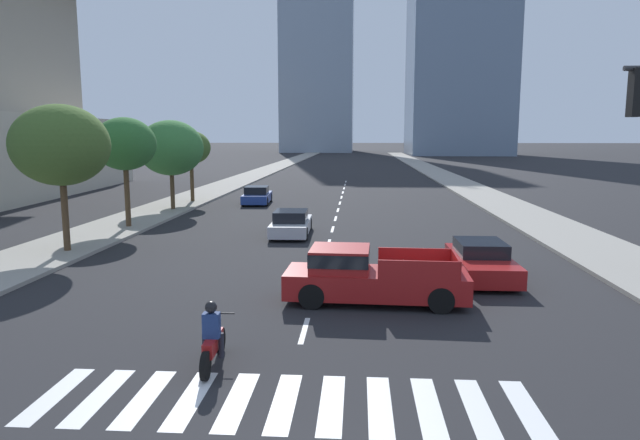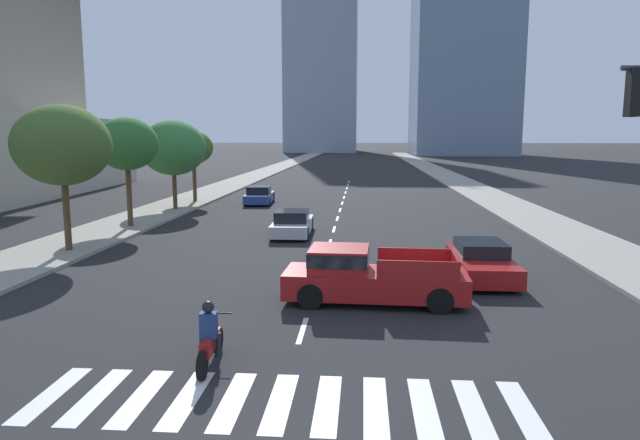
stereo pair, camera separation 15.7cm
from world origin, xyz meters
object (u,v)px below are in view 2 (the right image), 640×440
object	(u,v)px
street_tree_third	(173,148)
street_tree_fourth	(193,148)
street_tree_second	(127,144)
street_tree_nearest	(62,145)
pickup_truck	(366,276)
sedan_red_0	(481,261)
sedan_blue_2	(259,196)
sedan_silver_1	(292,224)
motorcycle_lead	(210,340)

from	to	relation	value
street_tree_third	street_tree_fourth	xyz separation A→B (m)	(0.00, 4.51, -0.08)
street_tree_second	street_tree_fourth	distance (m)	11.91
street_tree_nearest	street_tree_second	size ratio (longest dim) A/B	1.06
pickup_truck	sedan_red_0	bearing A→B (deg)	-138.56
sedan_blue_2	street_tree_fourth	distance (m)	6.05
sedan_silver_1	street_tree_second	size ratio (longest dim) A/B	0.79
street_tree_second	pickup_truck	bearing A→B (deg)	-45.18
pickup_truck	street_tree_fourth	size ratio (longest dim) A/B	1.06
pickup_truck	street_tree_fourth	distance (m)	27.92
pickup_truck	sedan_silver_1	size ratio (longest dim) A/B	1.20
sedan_red_0	pickup_truck	bearing A→B (deg)	-51.35
pickup_truck	sedan_silver_1	distance (m)	12.03
sedan_blue_2	motorcycle_lead	bearing A→B (deg)	-174.83
sedan_red_0	street_tree_fourth	size ratio (longest dim) A/B	0.89
sedan_red_0	street_tree_fourth	bearing A→B (deg)	-142.27
pickup_truck	street_tree_fourth	xyz separation A→B (m)	(-12.68, 24.66, 3.30)
pickup_truck	sedan_blue_2	distance (m)	25.66
pickup_truck	street_tree_second	size ratio (longest dim) A/B	0.95
motorcycle_lead	street_tree_fourth	xyz separation A→B (m)	(-9.26, 29.70, 3.53)
street_tree_nearest	street_tree_third	xyz separation A→B (m)	(0.00, 13.89, -0.40)
sedan_red_0	sedan_silver_1	world-z (taller)	sedan_red_0
motorcycle_lead	sedan_blue_2	bearing A→B (deg)	6.51
sedan_silver_1	street_tree_second	world-z (taller)	street_tree_second
pickup_truck	street_tree_second	distance (m)	18.37
sedan_red_0	street_tree_fourth	world-z (taller)	street_tree_fourth
sedan_red_0	sedan_blue_2	world-z (taller)	sedan_blue_2
sedan_blue_2	street_tree_fourth	size ratio (longest dim) A/B	0.83
sedan_silver_1	street_tree_second	bearing A→B (deg)	80.65
street_tree_nearest	street_tree_third	bearing A→B (deg)	90.00
street_tree_third	sedan_blue_2	bearing A→B (deg)	41.20
street_tree_nearest	street_tree_third	world-z (taller)	street_tree_nearest
motorcycle_lead	sedan_red_0	size ratio (longest dim) A/B	0.45
street_tree_second	motorcycle_lead	bearing A→B (deg)	-62.52
street_tree_nearest	street_tree_second	distance (m)	6.50
motorcycle_lead	street_tree_third	world-z (taller)	street_tree_third
street_tree_nearest	street_tree_second	world-z (taller)	street_tree_nearest
street_tree_nearest	street_tree_second	bearing A→B (deg)	90.00
sedan_red_0	street_tree_nearest	distance (m)	17.49
sedan_red_0	street_tree_second	size ratio (longest dim) A/B	0.79
street_tree_fourth	street_tree_second	bearing A→B (deg)	-90.00
motorcycle_lead	sedan_silver_1	xyz separation A→B (m)	(-0.25, 16.49, 0.00)
sedan_red_0	street_tree_nearest	size ratio (longest dim) A/B	0.75
sedan_silver_1	street_tree_third	xyz separation A→B (m)	(-9.01, 8.69, 3.61)
street_tree_second	street_tree_third	xyz separation A→B (m)	(0.00, 7.39, -0.35)
street_tree_fourth	street_tree_third	bearing A→B (deg)	-90.00
street_tree_fourth	sedan_silver_1	bearing A→B (deg)	-55.69
sedan_silver_1	street_tree_nearest	distance (m)	11.15
street_tree_second	street_tree_third	bearing A→B (deg)	90.00
sedan_silver_1	sedan_blue_2	xyz separation A→B (m)	(-4.09, 13.00, 0.02)
pickup_truck	street_tree_second	xyz separation A→B (m)	(-12.68, 12.76, 3.74)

